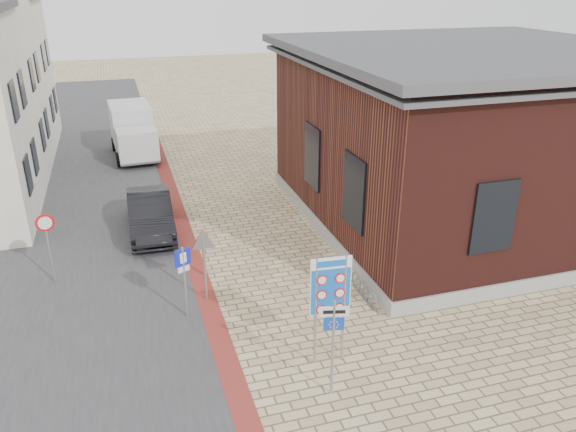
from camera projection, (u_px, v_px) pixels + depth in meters
ground at (305, 356)px, 14.67m from camera, size 120.00×120.00×0.00m
road_strip at (92, 187)px, 26.34m from camera, size 7.00×60.00×0.02m
curb_strip at (180, 219)px, 22.90m from camera, size 0.60×40.00×0.02m
brick_building at (467, 133)px, 21.86m from camera, size 13.00×13.00×6.80m
bike_rack at (364, 290)px, 17.21m from camera, size 0.08×1.80×0.60m
sedan at (150, 213)px, 21.48m from camera, size 1.69×4.65×1.52m
box_truck at (133, 131)px, 30.34m from camera, size 2.43×5.26×2.69m
border_sign at (330, 288)px, 13.62m from camera, size 1.03×0.14×3.02m
essen_sign at (333, 333)px, 12.72m from camera, size 0.68×0.21×2.56m
parking_sign at (184, 271)px, 15.78m from camera, size 0.47×0.24×2.25m
yield_sign at (203, 248)px, 16.50m from camera, size 0.83×0.07×2.33m
speed_sign at (48, 237)px, 17.52m from camera, size 0.56×0.15×2.42m
bollard at (204, 261)px, 18.35m from camera, size 0.13×0.13×1.13m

